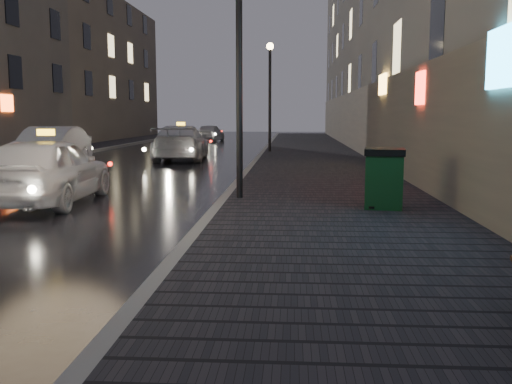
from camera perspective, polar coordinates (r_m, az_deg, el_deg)
ground at (r=7.29m, az=-21.09°, el=-8.37°), size 120.00×120.00×0.00m
sidewalk at (r=27.42m, az=5.59°, el=3.77°), size 4.60×58.00×0.15m
curb at (r=27.45m, az=0.56°, el=3.81°), size 0.20×58.00×0.15m
sidewalk_far at (r=29.80m, az=-19.46°, el=3.68°), size 2.40×58.00×0.15m
curb_far at (r=29.32m, az=-17.12°, el=3.72°), size 0.20×58.00×0.15m
building_near at (r=31.93m, az=11.48°, el=15.77°), size 1.80×50.00×13.00m
building_far_c at (r=48.38m, az=-16.59°, el=11.62°), size 6.00×22.00×11.00m
lamp_near at (r=12.49m, az=-1.70°, el=14.78°), size 0.36×0.36×5.28m
lamp_far at (r=28.41m, az=1.40°, el=10.83°), size 0.36×0.36×5.28m
trash_bin at (r=11.34m, az=12.68°, el=1.39°), size 0.86×0.86×1.16m
taxi_near at (r=13.32m, az=-20.11°, el=2.08°), size 1.96×4.50×1.51m
car_left_mid at (r=21.89m, az=-19.88°, el=4.16°), size 1.82×4.70×1.53m
taxi_mid at (r=24.92m, az=-7.50°, el=4.90°), size 2.49×5.32×1.50m
car_far at (r=42.00m, az=-4.59°, el=5.91°), size 1.86×3.86×1.27m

